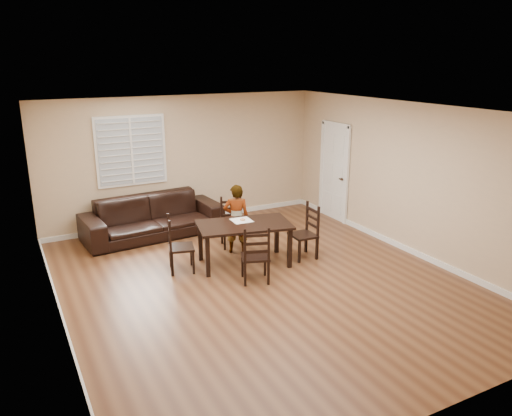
% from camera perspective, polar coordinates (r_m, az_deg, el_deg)
% --- Properties ---
extents(ground, '(7.00, 7.00, 0.00)m').
position_cam_1_polar(ground, '(8.03, 0.69, -8.45)').
color(ground, brown).
rests_on(ground, ground).
extents(room, '(6.04, 7.04, 2.72)m').
position_cam_1_polar(room, '(7.61, 0.33, 4.51)').
color(room, tan).
rests_on(room, ground).
extents(dining_table, '(1.71, 1.19, 0.73)m').
position_cam_1_polar(dining_table, '(8.48, -1.37, -2.36)').
color(dining_table, black).
rests_on(dining_table, ground).
extents(chair_near, '(0.51, 0.49, 0.93)m').
position_cam_1_polar(chair_near, '(9.47, -2.80, -1.71)').
color(chair_near, black).
rests_on(chair_near, ground).
extents(chair_far, '(0.53, 0.52, 0.94)m').
position_cam_1_polar(chair_far, '(7.81, 0.03, -5.78)').
color(chair_far, black).
rests_on(chair_far, ground).
extents(chair_left, '(0.50, 0.52, 0.95)m').
position_cam_1_polar(chair_left, '(8.37, -9.32, -4.39)').
color(chair_left, black).
rests_on(chair_left, ground).
extents(chair_right, '(0.43, 0.46, 0.98)m').
position_cam_1_polar(chair_right, '(8.91, 6.06, -2.85)').
color(chair_right, black).
rests_on(chair_right, ground).
extents(child, '(0.55, 0.47, 1.28)m').
position_cam_1_polar(child, '(9.00, -2.26, -1.24)').
color(child, gray).
rests_on(child, ground).
extents(napkin, '(0.35, 0.35, 0.00)m').
position_cam_1_polar(napkin, '(8.61, -1.66, -1.42)').
color(napkin, beige).
rests_on(napkin, dining_table).
extents(donut, '(0.09, 0.09, 0.03)m').
position_cam_1_polar(donut, '(8.61, -1.54, -1.28)').
color(donut, '#C27C45').
rests_on(donut, napkin).
extents(sofa, '(2.79, 1.27, 0.79)m').
position_cam_1_polar(sofa, '(10.11, -11.72, -0.99)').
color(sofa, black).
rests_on(sofa, ground).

